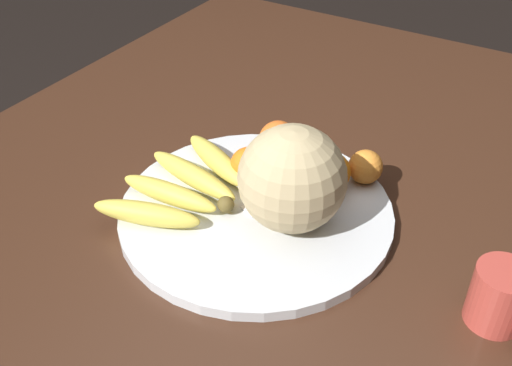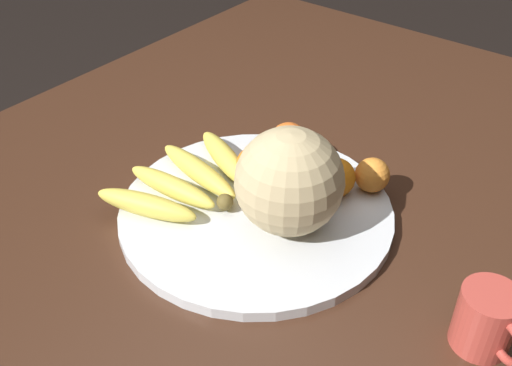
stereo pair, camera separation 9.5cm
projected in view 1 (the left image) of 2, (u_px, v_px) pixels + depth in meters
The scene contains 11 objects.
kitchen_table at pixel (241, 223), 1.09m from camera, with size 1.64×1.16×0.72m.
fruit_bowl at pixel (256, 211), 0.98m from camera, with size 0.45×0.45×0.02m.
melon at pixel (292, 179), 0.90m from camera, with size 0.17×0.17×0.17m.
banana_bunch at pixel (184, 185), 0.99m from camera, with size 0.28×0.21×0.04m.
orange_front_left at pixel (365, 167), 1.02m from camera, with size 0.06×0.06×0.06m.
orange_front_right at pixel (298, 164), 1.03m from camera, with size 0.06×0.06×0.06m.
orange_mid_center at pixel (248, 165), 1.02m from camera, with size 0.06×0.06×0.06m.
orange_back_left at pixel (278, 140), 1.08m from camera, with size 0.07×0.07×0.07m.
orange_back_right at pixel (331, 172), 1.00m from camera, with size 0.07×0.07×0.07m.
produce_tag at pixel (267, 201), 0.99m from camera, with size 0.09×0.06×0.00m.
ceramic_mug at pixel (501, 298), 0.79m from camera, with size 0.08×0.10×0.09m.
Camera 1 is at (0.69, 0.45, 1.35)m, focal length 42.00 mm.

